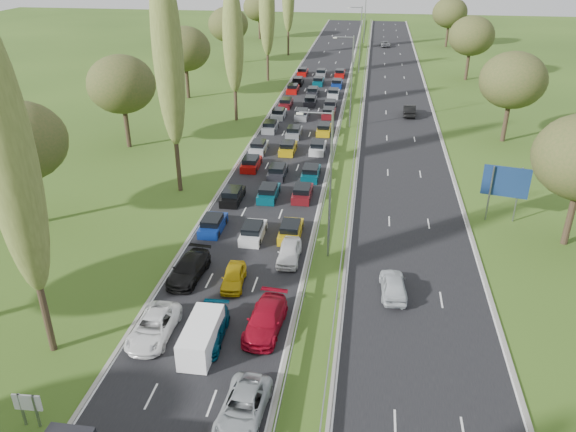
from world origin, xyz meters
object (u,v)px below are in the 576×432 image
at_px(near_car_2, 153,327).
at_px(direction_sign, 506,184).
at_px(near_car_3, 189,268).
at_px(info_sign, 28,406).
at_px(white_van_rear, 202,335).

xyz_separation_m(near_car_2, direction_sign, (25.11, 20.57, 2.83)).
relative_size(near_car_3, info_sign, 2.47).
relative_size(white_van_rear, info_sign, 2.23).
height_order(white_van_rear, info_sign, info_sign).
bearing_deg(white_van_rear, near_car_3, 113.00).
relative_size(near_car_2, near_car_3, 1.00).
height_order(near_car_2, near_car_3, near_car_3).
height_order(near_car_3, direction_sign, direction_sign).
height_order(near_car_2, direction_sign, direction_sign).
bearing_deg(direction_sign, near_car_2, -140.68).
bearing_deg(near_car_3, direction_sign, 32.64).
bearing_deg(near_car_2, near_car_3, 88.91).
distance_m(white_van_rear, info_sign, 10.30).
height_order(near_car_3, info_sign, info_sign).
distance_m(near_car_3, info_sign, 15.64).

